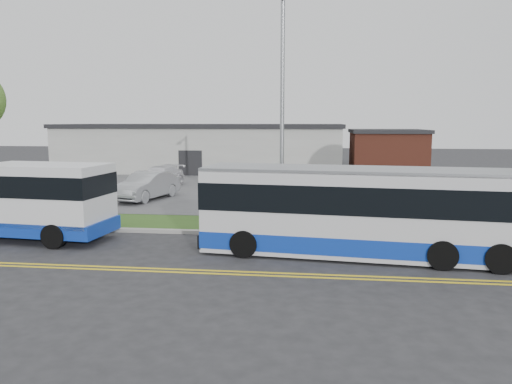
# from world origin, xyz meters

# --- Properties ---
(ground) EXTENTS (140.00, 140.00, 0.00)m
(ground) POSITION_xyz_m (0.00, 0.00, 0.00)
(ground) COLOR #28282B
(ground) RESTS_ON ground
(lane_line_north) EXTENTS (70.00, 0.12, 0.01)m
(lane_line_north) POSITION_xyz_m (0.00, -3.85, 0.01)
(lane_line_north) COLOR yellow
(lane_line_north) RESTS_ON ground
(lane_line_south) EXTENTS (70.00, 0.12, 0.01)m
(lane_line_south) POSITION_xyz_m (0.00, -4.15, 0.01)
(lane_line_south) COLOR yellow
(lane_line_south) RESTS_ON ground
(curb) EXTENTS (80.00, 0.30, 0.15)m
(curb) POSITION_xyz_m (0.00, 1.10, 0.07)
(curb) COLOR #9E9B93
(curb) RESTS_ON ground
(verge) EXTENTS (80.00, 3.30, 0.10)m
(verge) POSITION_xyz_m (0.00, 2.90, 0.05)
(verge) COLOR #32551C
(verge) RESTS_ON ground
(parking_lot) EXTENTS (80.00, 25.00, 0.10)m
(parking_lot) POSITION_xyz_m (0.00, 17.00, 0.05)
(parking_lot) COLOR #4C4C4F
(parking_lot) RESTS_ON ground
(commercial_building) EXTENTS (25.40, 10.40, 4.35)m
(commercial_building) POSITION_xyz_m (-6.00, 27.00, 2.18)
(commercial_building) COLOR #9E9E99
(commercial_building) RESTS_ON ground
(brick_wing) EXTENTS (6.30, 7.30, 3.90)m
(brick_wing) POSITION_xyz_m (10.50, 26.00, 1.96)
(brick_wing) COLOR brown
(brick_wing) RESTS_ON ground
(streetlight_near) EXTENTS (0.35, 1.53, 9.50)m
(streetlight_near) POSITION_xyz_m (3.00, 2.73, 5.23)
(streetlight_near) COLOR gray
(streetlight_near) RESTS_ON verge
(shuttle_bus) EXTENTS (7.90, 3.20, 2.95)m
(shuttle_bus) POSITION_xyz_m (-6.63, -0.55, 1.58)
(shuttle_bus) COLOR #0F32A2
(shuttle_bus) RESTS_ON ground
(transit_bus) EXTENTS (11.05, 3.61, 3.01)m
(transit_bus) POSITION_xyz_m (6.00, -1.46, 1.52)
(transit_bus) COLOR silver
(transit_bus) RESTS_ON ground
(pedestrian) EXTENTS (0.68, 0.56, 1.60)m
(pedestrian) POSITION_xyz_m (-8.07, 2.94, 0.90)
(pedestrian) COLOR black
(pedestrian) RESTS_ON verge
(parked_car_a) EXTENTS (2.81, 5.11, 1.60)m
(parked_car_a) POSITION_xyz_m (-5.24, 9.06, 0.90)
(parked_car_a) COLOR #A1A4A8
(parked_car_a) RESTS_ON parking_lot
(parked_car_b) EXTENTS (2.90, 5.17, 1.42)m
(parked_car_b) POSITION_xyz_m (-6.27, 14.45, 0.81)
(parked_car_b) COLOR white
(parked_car_b) RESTS_ON parking_lot
(grocery_bag_left) EXTENTS (0.32, 0.32, 0.32)m
(grocery_bag_left) POSITION_xyz_m (-8.37, 2.69, 0.26)
(grocery_bag_left) COLOR white
(grocery_bag_left) RESTS_ON verge
(grocery_bag_right) EXTENTS (0.32, 0.32, 0.32)m
(grocery_bag_right) POSITION_xyz_m (-7.77, 3.19, 0.26)
(grocery_bag_right) COLOR white
(grocery_bag_right) RESTS_ON verge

